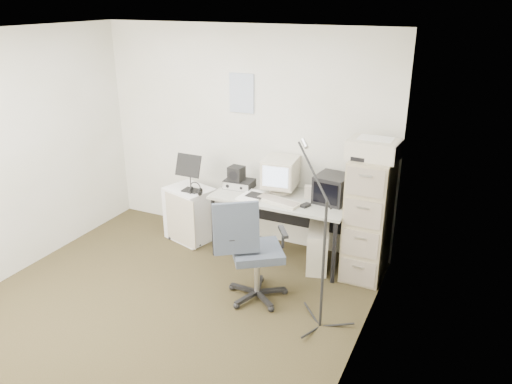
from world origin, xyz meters
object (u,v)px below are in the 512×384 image
at_px(office_chair, 257,250).
at_px(filing_cabinet, 369,218).
at_px(desk, 281,227).
at_px(side_cart, 190,213).

bearing_deg(office_chair, filing_cabinet, 11.91).
height_order(desk, side_cart, desk).
bearing_deg(side_cart, desk, 18.76).
height_order(filing_cabinet, desk, filing_cabinet).
bearing_deg(side_cart, filing_cabinet, 18.61).
distance_m(filing_cabinet, office_chair, 1.24).
height_order(filing_cabinet, office_chair, filing_cabinet).
distance_m(office_chair, side_cart, 1.54).
bearing_deg(desk, filing_cabinet, 1.81).
bearing_deg(side_cart, office_chair, -16.37).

